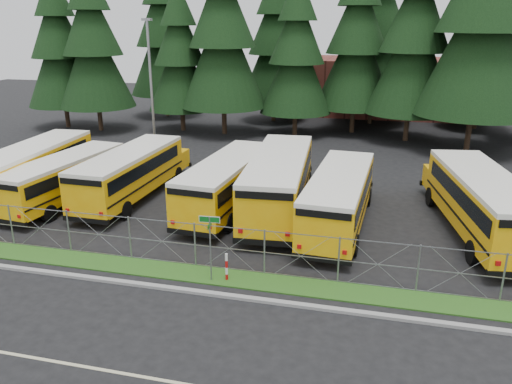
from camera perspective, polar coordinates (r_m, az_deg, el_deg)
ground at (r=22.23m, az=-3.54°, el=-7.59°), size 120.00×120.00×0.00m
curb at (r=19.63m, az=-6.26°, el=-11.33°), size 50.00×0.25×0.12m
grass_verge at (r=20.79m, az=-4.94°, el=-9.54°), size 50.00×1.40×0.06m
road_lane_line at (r=15.96m, az=-12.57°, el=-19.96°), size 50.00×0.12×0.01m
chainlink_fence at (r=20.94m, az=-4.40°, el=-6.32°), size 44.00×0.10×2.00m
brick_building at (r=59.37m, az=13.94°, el=11.68°), size 22.00×10.00×6.00m
bus_0 at (r=32.93m, az=-23.70°, el=2.47°), size 3.37×11.49×2.98m
bus_1 at (r=30.56m, az=-20.64°, el=1.37°), size 3.48×10.40×2.67m
bus_2 at (r=30.02m, az=-13.85°, el=1.96°), size 2.86×11.07×2.89m
bus_4 at (r=27.56m, az=-3.01°, el=0.98°), size 3.42×11.13×2.87m
bus_5 at (r=27.10m, az=2.73°, el=1.05°), size 3.78×12.44×3.22m
bus_6 at (r=25.38m, az=9.54°, el=-0.85°), size 3.23×11.15×2.89m
bus_east at (r=26.45m, az=24.11°, el=-1.24°), size 4.62×12.07×3.09m
street_sign at (r=19.57m, az=-5.28°, el=-4.90°), size 0.84×0.55×2.81m
striped_bollard at (r=20.18m, az=-3.38°, el=-8.59°), size 0.11×0.11×1.20m
light_standard at (r=37.95m, az=-11.89°, el=11.84°), size 0.70×0.35×10.14m
conifer_0 at (r=52.43m, az=-21.58°, el=14.87°), size 6.67×6.67×14.74m
conifer_1 at (r=49.74m, az=-18.15°, el=15.50°), size 6.99×6.99×15.46m
conifer_2 at (r=47.98m, az=-8.69°, el=14.98°), size 6.15×6.15×13.59m
conifer_3 at (r=45.98m, az=-3.84°, el=17.18°), size 7.74×7.74×17.12m
conifer_4 at (r=45.46m, az=4.67°, el=15.28°), size 6.41×6.41×14.18m
conifer_5 at (r=47.38m, az=11.46°, el=16.19°), size 7.20×7.20×15.93m
conifer_6 at (r=44.93m, az=17.68°, el=16.00°), size 7.50×7.50×16.59m
conifer_7 at (r=42.64m, az=24.65°, el=17.55°), size 9.13×9.13×20.20m
conifer_10 at (r=56.04m, az=-10.54°, el=16.86°), size 7.42×7.42×16.42m
conifer_11 at (r=52.32m, az=2.10°, el=16.26°), size 6.79×6.79×15.02m
conifer_12 at (r=52.07m, az=13.58°, el=17.36°), size 8.10×8.10×17.91m
conifer_13 at (r=52.82m, az=24.79°, el=15.09°), size 7.16×7.16×15.84m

